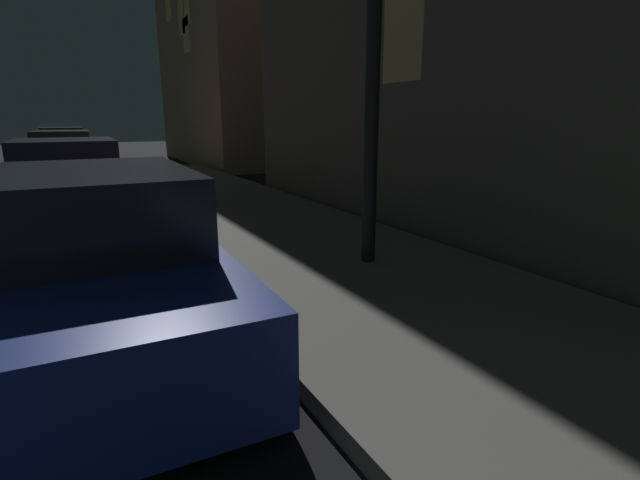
% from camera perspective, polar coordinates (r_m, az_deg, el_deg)
% --- Properties ---
extents(car_blue, '(2.14, 4.11, 1.43)m').
position_cam_1_polar(car_blue, '(4.10, -26.69, -2.56)').
color(car_blue, navy).
rests_on(car_blue, ground).
extents(car_red, '(2.16, 4.06, 1.43)m').
position_cam_1_polar(car_red, '(9.68, -28.01, 6.35)').
color(car_red, maroon).
rests_on(car_red, ground).
extents(car_yellow_cab, '(2.12, 4.57, 1.43)m').
position_cam_1_polar(car_yellow_cab, '(16.56, -28.43, 9.05)').
color(car_yellow_cab, gold).
rests_on(car_yellow_cab, ground).
extents(car_black, '(1.99, 4.07, 1.43)m').
position_cam_1_polar(car_black, '(22.31, -28.56, 9.99)').
color(car_black, black).
rests_on(car_black, ground).
extents(building_far, '(6.92, 9.35, 11.32)m').
position_cam_1_polar(building_far, '(21.44, -6.61, 24.78)').
color(building_far, '#998466').
rests_on(building_far, ground).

